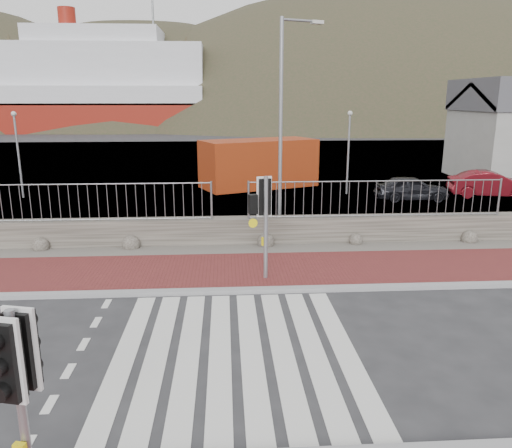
{
  "coord_description": "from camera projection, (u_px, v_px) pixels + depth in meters",
  "views": [
    {
      "loc": [
        -0.15,
        -8.68,
        4.75
      ],
      "look_at": [
        0.58,
        3.0,
        1.77
      ],
      "focal_mm": 35.0,
      "sensor_mm": 36.0,
      "label": 1
    }
  ],
  "objects": [
    {
      "name": "ground",
      "position": [
        236.0,
        352.0,
        9.57
      ],
      "size": [
        220.0,
        220.0,
        0.0
      ],
      "primitive_type": "plane",
      "color": "#28282B",
      "rests_on": "ground"
    },
    {
      "name": "sidewalk_far",
      "position": [
        232.0,
        271.0,
        13.92
      ],
      "size": [
        40.0,
        3.0,
        0.08
      ],
      "primitive_type": "cube",
      "color": "maroon",
      "rests_on": "ground"
    },
    {
      "name": "kerb_far",
      "position": [
        233.0,
        291.0,
        12.46
      ],
      "size": [
        40.0,
        0.25,
        0.12
      ],
      "primitive_type": "cube",
      "color": "gray",
      "rests_on": "ground"
    },
    {
      "name": "zebra_crossing",
      "position": [
        236.0,
        352.0,
        9.57
      ],
      "size": [
        4.62,
        5.6,
        0.01
      ],
      "color": "silver",
      "rests_on": "ground"
    },
    {
      "name": "gravel_strip",
      "position": [
        231.0,
        250.0,
        15.85
      ],
      "size": [
        40.0,
        1.5,
        0.06
      ],
      "primitive_type": "cube",
      "color": "#59544C",
      "rests_on": "ground"
    },
    {
      "name": "stone_wall",
      "position": [
        230.0,
        231.0,
        16.52
      ],
      "size": [
        40.0,
        0.6,
        0.9
      ],
      "primitive_type": "cube",
      "color": "#443F38",
      "rests_on": "ground"
    },
    {
      "name": "railing",
      "position": [
        230.0,
        191.0,
        16.04
      ],
      "size": [
        18.07,
        0.07,
        1.22
      ],
      "color": "gray",
      "rests_on": "stone_wall"
    },
    {
      "name": "quay",
      "position": [
        227.0,
        164.0,
        36.56
      ],
      "size": [
        120.0,
        40.0,
        0.5
      ],
      "primitive_type": "cube",
      "color": "#4C4C4F",
      "rests_on": "ground"
    },
    {
      "name": "water",
      "position": [
        225.0,
        132.0,
        70.41
      ],
      "size": [
        220.0,
        50.0,
        0.05
      ],
      "primitive_type": "cube",
      "color": "#3F4C54",
      "rests_on": "ground"
    },
    {
      "name": "ferry",
      "position": [
        55.0,
        93.0,
        72.43
      ],
      "size": [
        50.0,
        16.0,
        20.0
      ],
      "color": "maroon",
      "rests_on": "ground"
    },
    {
      "name": "hills_backdrop",
      "position": [
        260.0,
        239.0,
        100.69
      ],
      "size": [
        254.0,
        90.0,
        100.0
      ],
      "color": "#2D341F",
      "rests_on": "ground"
    },
    {
      "name": "traffic_signal_near",
      "position": [
        17.0,
        373.0,
        5.35
      ],
      "size": [
        0.42,
        0.31,
        2.61
      ],
      "rotation": [
        0.0,
        0.0,
        -0.25
      ],
      "color": "gray",
      "rests_on": "ground"
    },
    {
      "name": "traffic_signal_far",
      "position": [
        264.0,
        206.0,
        12.84
      ],
      "size": [
        0.69,
        0.36,
        2.81
      ],
      "rotation": [
        0.0,
        0.0,
        3.4
      ],
      "color": "gray",
      "rests_on": "ground"
    },
    {
      "name": "streetlight",
      "position": [
        284.0,
        118.0,
        16.56
      ],
      "size": [
        1.49,
        0.64,
        7.24
      ],
      "rotation": [
        0.0,
        0.0,
        0.33
      ],
      "color": "gray",
      "rests_on": "ground"
    },
    {
      "name": "shipping_container",
      "position": [
        259.0,
        163.0,
        27.09
      ],
      "size": [
        6.62,
        4.73,
        2.55
      ],
      "primitive_type": "cube",
      "rotation": [
        0.0,
        0.0,
        0.4
      ],
      "color": "#943110",
      "rests_on": "ground"
    },
    {
      "name": "car_a",
      "position": [
        411.0,
        188.0,
        23.61
      ],
      "size": [
        3.47,
        1.55,
        1.16
      ],
      "primitive_type": "imported",
      "rotation": [
        0.0,
        0.0,
        1.52
      ],
      "color": "black",
      "rests_on": "ground"
    },
    {
      "name": "car_b",
      "position": [
        490.0,
        184.0,
        24.35
      ],
      "size": [
        4.06,
        2.17,
        1.27
      ],
      "primitive_type": "imported",
      "rotation": [
        0.0,
        0.0,
        1.35
      ],
      "color": "#5B0D14",
      "rests_on": "ground"
    }
  ]
}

